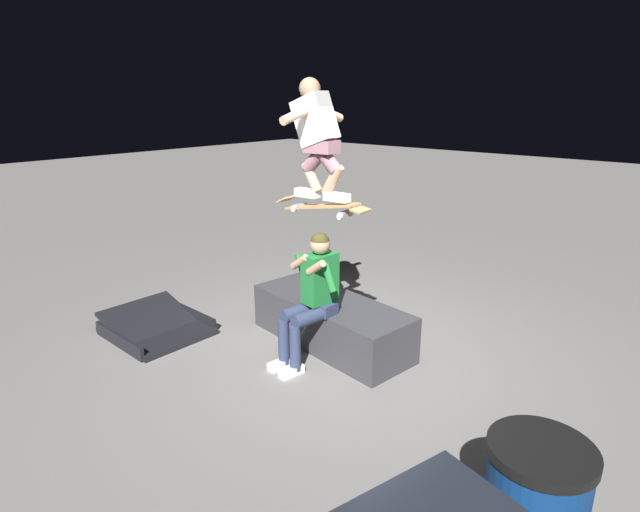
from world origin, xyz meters
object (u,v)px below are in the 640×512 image
object	(u,v)px
ledge_box_main	(331,322)
kicker_ramp	(157,328)
trash_bin	(533,509)
person_sitting_on_ledge	(312,292)
skater_airborne	(317,134)
skateboard	(322,206)

from	to	relation	value
ledge_box_main	kicker_ramp	xyz separation A→B (m)	(1.66, 1.11, -0.19)
trash_bin	person_sitting_on_ledge	bearing A→B (deg)	-21.73
person_sitting_on_ledge	trash_bin	xyz separation A→B (m)	(-2.53, 1.01, -0.33)
skater_airborne	kicker_ramp	world-z (taller)	skater_airborne
skater_airborne	skateboard	bearing A→B (deg)	-176.74
skateboard	kicker_ramp	world-z (taller)	skateboard
person_sitting_on_ledge	skater_airborne	xyz separation A→B (m)	(0.11, -0.21, 1.51)
kicker_ramp	trash_bin	xyz separation A→B (m)	(-4.30, 0.32, 0.36)
ledge_box_main	person_sitting_on_ledge	world-z (taller)	person_sitting_on_ledge
ledge_box_main	skateboard	size ratio (longest dim) A/B	1.82
skateboard	skater_airborne	distance (m)	0.69
person_sitting_on_ledge	kicker_ramp	distance (m)	2.01
skater_airborne	person_sitting_on_ledge	bearing A→B (deg)	118.12
kicker_ramp	ledge_box_main	bearing A→B (deg)	-146.16
person_sitting_on_ledge	trash_bin	world-z (taller)	person_sitting_on_ledge
ledge_box_main	skateboard	world-z (taller)	skateboard
person_sitting_on_ledge	skateboard	bearing A→B (deg)	-75.43
person_sitting_on_ledge	skateboard	distance (m)	0.85
person_sitting_on_ledge	skateboard	size ratio (longest dim) A/B	1.30
ledge_box_main	kicker_ramp	distance (m)	2.01
skater_airborne	kicker_ramp	distance (m)	2.89
skater_airborne	kicker_ramp	xyz separation A→B (m)	(1.65, 0.89, -2.20)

